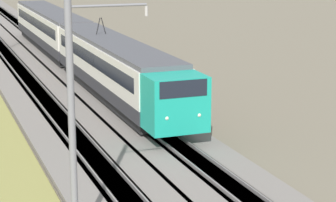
{
  "coord_description": "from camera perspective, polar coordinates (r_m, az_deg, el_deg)",
  "views": [
    {
      "loc": [
        -11.99,
        6.65,
        9.55
      ],
      "look_at": [
        16.88,
        -4.2,
        2.19
      ],
      "focal_mm": 70.0,
      "sensor_mm": 36.0,
      "label": 1
    }
  ],
  "objects": [
    {
      "name": "passenger_train",
      "position": [
        50.21,
        -7.93,
        5.03
      ],
      "size": [
        42.77,
        2.93,
        4.98
      ],
      "rotation": [
        0.0,
        0.0,
        3.14
      ],
      "color": "#19A88E",
      "rests_on": "ground"
    },
    {
      "name": "ballast_main",
      "position": [
        63.05,
        -14.35,
        4.44
      ],
      "size": [
        240.0,
        4.4,
        0.3
      ],
      "color": "gray",
      "rests_on": "ground"
    },
    {
      "name": "ballast_adjacent",
      "position": [
        63.63,
        -10.58,
        4.7
      ],
      "size": [
        240.0,
        4.4,
        0.3
      ],
      "color": "gray",
      "rests_on": "ground"
    },
    {
      "name": "track_main",
      "position": [
        63.05,
        -14.35,
        4.44
      ],
      "size": [
        240.0,
        1.57,
        0.45
      ],
      "color": "#4C4238",
      "rests_on": "ground"
    },
    {
      "name": "catenary_mast_near",
      "position": [
        19.91,
        -8.23,
        -1.42
      ],
      "size": [
        0.22,
        2.56,
        8.71
      ],
      "color": "slate",
      "rests_on": "ground"
    },
    {
      "name": "track_adjacent",
      "position": [
        63.63,
        -10.58,
        4.71
      ],
      "size": [
        240.0,
        1.57,
        0.45
      ],
      "color": "#4C4238",
      "rests_on": "ground"
    }
  ]
}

